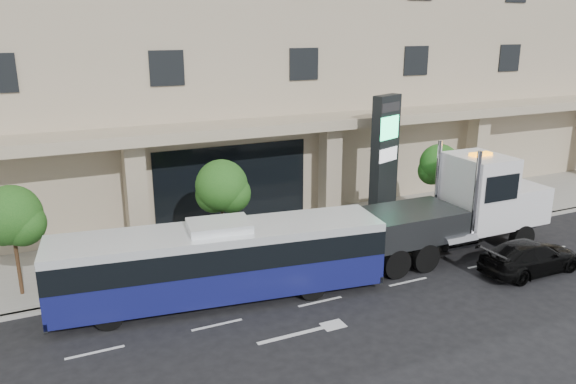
% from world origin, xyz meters
% --- Properties ---
extents(ground, '(120.00, 120.00, 0.00)m').
position_xyz_m(ground, '(0.00, 0.00, 0.00)').
color(ground, black).
rests_on(ground, ground).
extents(sidewalk, '(120.00, 6.00, 0.15)m').
position_xyz_m(sidewalk, '(0.00, 5.00, 0.07)').
color(sidewalk, gray).
rests_on(sidewalk, ground).
extents(curb, '(120.00, 0.30, 0.15)m').
position_xyz_m(curb, '(0.00, 2.00, 0.07)').
color(curb, gray).
rests_on(curb, ground).
extents(convention_center, '(60.00, 17.60, 20.00)m').
position_xyz_m(convention_center, '(-0.00, 15.42, 9.97)').
color(convention_center, tan).
rests_on(convention_center, ground).
extents(tree_left, '(2.27, 2.20, 4.22)m').
position_xyz_m(tree_left, '(-9.97, 3.59, 3.11)').
color(tree_left, '#422B19').
rests_on(tree_left, sidewalk).
extents(tree_mid, '(2.28, 2.20, 4.38)m').
position_xyz_m(tree_mid, '(-1.97, 3.59, 3.26)').
color(tree_mid, '#422B19').
rests_on(tree_mid, sidewalk).
extents(tree_right, '(2.10, 2.00, 4.04)m').
position_xyz_m(tree_right, '(9.53, 3.59, 3.04)').
color(tree_right, '#422B19').
rests_on(tree_right, sidewalk).
extents(city_bus, '(12.36, 4.15, 3.07)m').
position_xyz_m(city_bus, '(-3.24, 0.29, 1.56)').
color(city_bus, black).
rests_on(city_bus, ground).
extents(tow_truck, '(10.82, 2.82, 4.94)m').
position_xyz_m(tow_truck, '(7.87, 0.19, 2.03)').
color(tow_truck, '#2D3033').
rests_on(tow_truck, ground).
extents(black_sedan, '(4.73, 1.99, 1.36)m').
position_xyz_m(black_sedan, '(9.14, -2.84, 0.68)').
color(black_sedan, black).
rests_on(black_sedan, ground).
extents(signage_pylon, '(1.73, 1.15, 6.56)m').
position_xyz_m(signage_pylon, '(6.58, 4.22, 3.48)').
color(signage_pylon, black).
rests_on(signage_pylon, sidewalk).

